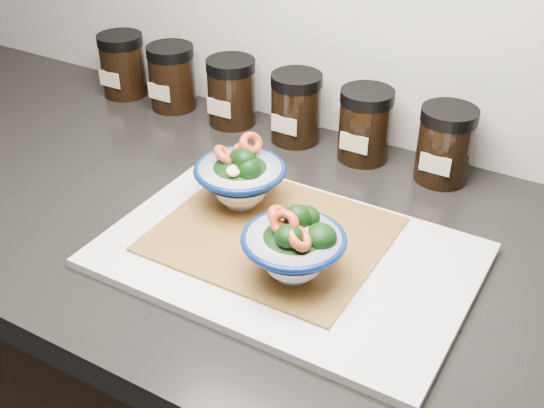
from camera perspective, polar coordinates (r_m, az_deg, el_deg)
The scene contains 11 objects.
countertop at distance 0.95m, azimuth -3.84°, elevation -1.82°, with size 3.50×0.60×0.04m, color black.
cutting_board at distance 0.85m, azimuth 1.29°, elevation -4.32°, with size 0.45×0.30×0.01m, color silver.
bamboo_mat at distance 0.87m, azimuth 0.00°, elevation -2.52°, with size 0.28×0.24×0.00m, color #A27230.
bowl_left at distance 0.91m, azimuth -2.64°, elevation 2.19°, with size 0.12×0.12×0.10m.
bowl_right at distance 0.78m, azimuth 1.89°, elevation -3.68°, with size 0.12×0.12×0.10m.
spice_jar_a at distance 1.29m, azimuth -12.38°, elevation 11.30°, with size 0.08×0.08×0.11m.
spice_jar_b at distance 1.22m, azimuth -8.37°, elevation 10.47°, with size 0.08×0.08×0.11m.
spice_jar_c at distance 1.16m, azimuth -3.41°, elevation 9.36°, with size 0.08×0.08×0.11m.
spice_jar_d at distance 1.10m, azimuth 2.02°, elevation 8.06°, with size 0.08×0.08×0.11m.
spice_jar_e at distance 1.05m, azimuth 7.79°, elevation 6.59°, with size 0.08×0.08×0.11m.
spice_jar_f at distance 1.02m, azimuth 14.28°, elevation 4.85°, with size 0.08×0.08×0.11m.
Camera 1 is at (0.45, 0.81, 1.42)m, focal length 45.00 mm.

